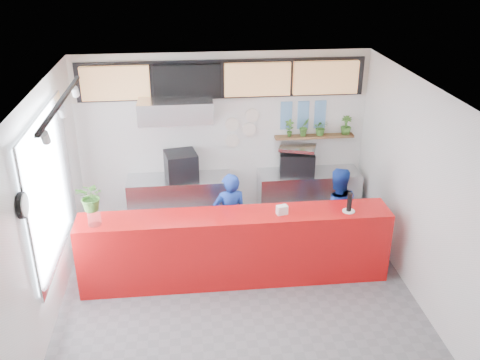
% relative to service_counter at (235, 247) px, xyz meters
% --- Properties ---
extents(floor, '(5.00, 5.00, 0.00)m').
position_rel_service_counter_xyz_m(floor, '(0.00, -0.40, -0.55)').
color(floor, slate).
rests_on(floor, ground).
extents(ceiling, '(5.00, 5.00, 0.00)m').
position_rel_service_counter_xyz_m(ceiling, '(0.00, -0.40, 2.45)').
color(ceiling, silver).
extents(wall_back, '(5.00, 0.00, 5.00)m').
position_rel_service_counter_xyz_m(wall_back, '(0.00, 2.10, 0.95)').
color(wall_back, white).
rests_on(wall_back, ground).
extents(wall_left, '(0.00, 5.00, 5.00)m').
position_rel_service_counter_xyz_m(wall_left, '(-2.50, -0.40, 0.95)').
color(wall_left, white).
rests_on(wall_left, ground).
extents(wall_right, '(0.00, 5.00, 5.00)m').
position_rel_service_counter_xyz_m(wall_right, '(2.50, -0.40, 0.95)').
color(wall_right, white).
rests_on(wall_right, ground).
extents(service_counter, '(4.50, 0.60, 1.10)m').
position_rel_service_counter_xyz_m(service_counter, '(0.00, 0.00, 0.00)').
color(service_counter, red).
rests_on(service_counter, ground).
extents(cream_band, '(5.00, 0.02, 0.80)m').
position_rel_service_counter_xyz_m(cream_band, '(0.00, 2.09, 2.05)').
color(cream_band, beige).
rests_on(cream_band, wall_back).
extents(prep_bench, '(1.80, 0.60, 0.90)m').
position_rel_service_counter_xyz_m(prep_bench, '(-0.80, 1.80, -0.10)').
color(prep_bench, '#B2B5BA').
rests_on(prep_bench, ground).
extents(panini_oven, '(0.60, 0.60, 0.47)m').
position_rel_service_counter_xyz_m(panini_oven, '(-0.76, 1.80, 0.58)').
color(panini_oven, black).
rests_on(panini_oven, prep_bench).
extents(extraction_hood, '(1.20, 0.70, 0.35)m').
position_rel_service_counter_xyz_m(extraction_hood, '(-0.80, 1.75, 1.60)').
color(extraction_hood, '#B2B5BA').
rests_on(extraction_hood, ceiling).
extents(hood_lip, '(1.20, 0.69, 0.31)m').
position_rel_service_counter_xyz_m(hood_lip, '(-0.80, 1.75, 1.40)').
color(hood_lip, '#B2B5BA').
rests_on(hood_lip, ceiling).
extents(right_bench, '(1.80, 0.60, 0.90)m').
position_rel_service_counter_xyz_m(right_bench, '(1.50, 1.80, -0.10)').
color(right_bench, '#B2B5BA').
rests_on(right_bench, ground).
extents(espresso_machine, '(0.66, 0.52, 0.39)m').
position_rel_service_counter_xyz_m(espresso_machine, '(1.27, 1.80, 0.54)').
color(espresso_machine, black).
rests_on(espresso_machine, right_bench).
extents(espresso_tray, '(0.72, 0.60, 0.06)m').
position_rel_service_counter_xyz_m(espresso_tray, '(1.27, 1.80, 0.83)').
color(espresso_tray, silver).
rests_on(espresso_tray, espresso_machine).
extents(herb_shelf, '(1.40, 0.18, 0.04)m').
position_rel_service_counter_xyz_m(herb_shelf, '(1.60, 2.00, 0.95)').
color(herb_shelf, brown).
rests_on(herb_shelf, wall_back).
extents(menu_board_far_left, '(1.10, 0.10, 0.55)m').
position_rel_service_counter_xyz_m(menu_board_far_left, '(-1.75, 1.98, 2.00)').
color(menu_board_far_left, tan).
rests_on(menu_board_far_left, wall_back).
extents(menu_board_mid_left, '(1.10, 0.10, 0.55)m').
position_rel_service_counter_xyz_m(menu_board_mid_left, '(-0.59, 1.98, 2.00)').
color(menu_board_mid_left, black).
rests_on(menu_board_mid_left, wall_back).
extents(menu_board_mid_right, '(1.10, 0.10, 0.55)m').
position_rel_service_counter_xyz_m(menu_board_mid_right, '(0.57, 1.98, 2.00)').
color(menu_board_mid_right, tan).
rests_on(menu_board_mid_right, wall_back).
extents(menu_board_far_right, '(1.10, 0.10, 0.55)m').
position_rel_service_counter_xyz_m(menu_board_far_right, '(1.73, 1.98, 2.00)').
color(menu_board_far_right, tan).
rests_on(menu_board_far_right, wall_back).
extents(soffit, '(4.80, 0.04, 0.65)m').
position_rel_service_counter_xyz_m(soffit, '(0.00, 2.06, 2.00)').
color(soffit, black).
rests_on(soffit, wall_back).
extents(window_pane, '(0.04, 2.20, 1.90)m').
position_rel_service_counter_xyz_m(window_pane, '(-2.47, -0.10, 1.15)').
color(window_pane, silver).
rests_on(window_pane, wall_left).
extents(window_frame, '(0.03, 2.30, 2.00)m').
position_rel_service_counter_xyz_m(window_frame, '(-2.45, -0.10, 1.15)').
color(window_frame, '#B2B5BA').
rests_on(window_frame, wall_left).
extents(wall_clock_rim, '(0.05, 0.30, 0.30)m').
position_rel_service_counter_xyz_m(wall_clock_rim, '(-2.46, -1.30, 1.50)').
color(wall_clock_rim, black).
rests_on(wall_clock_rim, wall_left).
extents(wall_clock_face, '(0.02, 0.26, 0.26)m').
position_rel_service_counter_xyz_m(wall_clock_face, '(-2.43, -1.30, 1.50)').
color(wall_clock_face, white).
rests_on(wall_clock_face, wall_left).
extents(track_rail, '(0.05, 2.40, 0.04)m').
position_rel_service_counter_xyz_m(track_rail, '(-2.10, -0.40, 2.39)').
color(track_rail, black).
rests_on(track_rail, ceiling).
extents(dec_plate_a, '(0.24, 0.03, 0.24)m').
position_rel_service_counter_xyz_m(dec_plate_a, '(0.15, 2.07, 1.20)').
color(dec_plate_a, silver).
rests_on(dec_plate_a, wall_back).
extents(dec_plate_b, '(0.24, 0.03, 0.24)m').
position_rel_service_counter_xyz_m(dec_plate_b, '(0.45, 2.07, 1.10)').
color(dec_plate_b, silver).
rests_on(dec_plate_b, wall_back).
extents(dec_plate_c, '(0.24, 0.03, 0.24)m').
position_rel_service_counter_xyz_m(dec_plate_c, '(0.15, 2.07, 0.90)').
color(dec_plate_c, silver).
rests_on(dec_plate_c, wall_back).
extents(dec_plate_d, '(0.24, 0.03, 0.24)m').
position_rel_service_counter_xyz_m(dec_plate_d, '(0.50, 2.07, 1.35)').
color(dec_plate_d, silver).
rests_on(dec_plate_d, wall_back).
extents(photo_frame_a, '(0.20, 0.02, 0.25)m').
position_rel_service_counter_xyz_m(photo_frame_a, '(1.10, 2.08, 1.45)').
color(photo_frame_a, '#598CBF').
rests_on(photo_frame_a, wall_back).
extents(photo_frame_b, '(0.20, 0.02, 0.25)m').
position_rel_service_counter_xyz_m(photo_frame_b, '(1.40, 2.08, 1.45)').
color(photo_frame_b, '#598CBF').
rests_on(photo_frame_b, wall_back).
extents(photo_frame_c, '(0.20, 0.02, 0.25)m').
position_rel_service_counter_xyz_m(photo_frame_c, '(1.70, 2.08, 1.45)').
color(photo_frame_c, '#598CBF').
rests_on(photo_frame_c, wall_back).
extents(photo_frame_d, '(0.20, 0.02, 0.25)m').
position_rel_service_counter_xyz_m(photo_frame_d, '(1.10, 2.08, 1.20)').
color(photo_frame_d, '#598CBF').
rests_on(photo_frame_d, wall_back).
extents(photo_frame_e, '(0.20, 0.02, 0.25)m').
position_rel_service_counter_xyz_m(photo_frame_e, '(1.40, 2.08, 1.20)').
color(photo_frame_e, '#598CBF').
rests_on(photo_frame_e, wall_back).
extents(photo_frame_f, '(0.20, 0.02, 0.25)m').
position_rel_service_counter_xyz_m(photo_frame_f, '(1.70, 2.08, 1.20)').
color(photo_frame_f, '#598CBF').
rests_on(photo_frame_f, wall_back).
extents(staff_center, '(0.58, 0.42, 1.47)m').
position_rel_service_counter_xyz_m(staff_center, '(-0.02, 0.61, 0.18)').
color(staff_center, '#153396').
rests_on(staff_center, ground).
extents(staff_right, '(0.74, 0.58, 1.50)m').
position_rel_service_counter_xyz_m(staff_right, '(1.65, 0.56, 0.20)').
color(staff_right, '#153396').
rests_on(staff_right, ground).
extents(herb_a, '(0.19, 0.16, 0.30)m').
position_rel_service_counter_xyz_m(herb_a, '(1.15, 2.00, 1.12)').
color(herb_a, '#3B6D26').
rests_on(herb_a, herb_shelf).
extents(herb_b, '(0.22, 0.20, 0.32)m').
position_rel_service_counter_xyz_m(herb_b, '(1.41, 2.00, 1.13)').
color(herb_b, '#3B6D26').
rests_on(herb_b, herb_shelf).
extents(herb_c, '(0.27, 0.24, 0.28)m').
position_rel_service_counter_xyz_m(herb_c, '(1.71, 2.00, 1.11)').
color(herb_c, '#3B6D26').
rests_on(herb_c, herb_shelf).
extents(herb_d, '(0.23, 0.22, 0.33)m').
position_rel_service_counter_xyz_m(herb_d, '(2.16, 2.00, 1.14)').
color(herb_d, '#3B6D26').
rests_on(herb_d, herb_shelf).
extents(glass_vase, '(0.20, 0.20, 0.22)m').
position_rel_service_counter_xyz_m(glass_vase, '(-1.95, -0.09, 0.66)').
color(glass_vase, white).
rests_on(glass_vase, service_counter).
extents(basil_vase, '(0.48, 0.45, 0.42)m').
position_rel_service_counter_xyz_m(basil_vase, '(-1.95, -0.09, 0.98)').
color(basil_vase, '#3B6D26').
rests_on(basil_vase, glass_vase).
extents(napkin_holder, '(0.17, 0.13, 0.13)m').
position_rel_service_counter_xyz_m(napkin_holder, '(0.66, -0.06, 0.62)').
color(napkin_holder, white).
rests_on(napkin_holder, service_counter).
extents(white_plate, '(0.22, 0.22, 0.01)m').
position_rel_service_counter_xyz_m(white_plate, '(1.64, -0.08, 0.56)').
color(white_plate, white).
rests_on(white_plate, service_counter).
extents(pepper_mill, '(0.08, 0.08, 0.28)m').
position_rel_service_counter_xyz_m(pepper_mill, '(1.64, -0.08, 0.71)').
color(pepper_mill, black).
rests_on(pepper_mill, white_plate).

